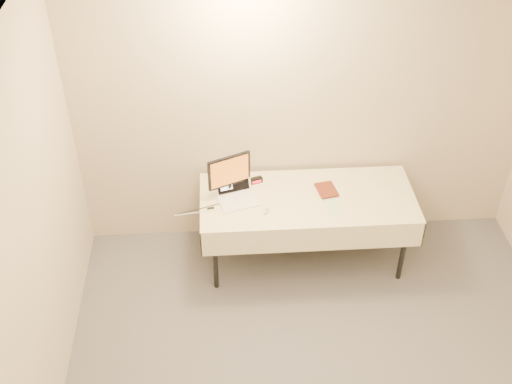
{
  "coord_description": "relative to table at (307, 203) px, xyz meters",
  "views": [
    {
      "loc": [
        -0.74,
        -2.23,
        4.19
      ],
      "look_at": [
        -0.45,
        1.99,
        0.86
      ],
      "focal_mm": 45.0,
      "sensor_mm": 36.0,
      "label": 1
    }
  ],
  "objects": [
    {
      "name": "back_wall",
      "position": [
        0.0,
        0.45,
        0.67
      ],
      "size": [
        4.0,
        0.1,
        2.7
      ],
      "primitive_type": "cube",
      "color": "beige",
      "rests_on": "ground"
    },
    {
      "name": "monitor",
      "position": [
        -0.67,
        0.09,
        0.3
      ],
      "size": [
        0.36,
        0.18,
        0.4
      ],
      "rotation": [
        0.0,
        0.0,
        0.41
      ],
      "color": "black",
      "rests_on": "table"
    },
    {
      "name": "book",
      "position": [
        0.09,
        0.06,
        0.17
      ],
      "size": [
        0.16,
        0.05,
        0.22
      ],
      "primitive_type": "imported",
      "rotation": [
        0.0,
        0.0,
        0.18
      ],
      "color": "#99331B",
      "rests_on": "table"
    },
    {
      "name": "paper_form",
      "position": [
        0.18,
        -0.09,
        0.06
      ],
      "size": [
        0.18,
        0.33,
        0.0
      ],
      "primitive_type": "cube",
      "rotation": [
        0.0,
        0.0,
        0.19
      ],
      "color": "#B8D9AD",
      "rests_on": "table"
    },
    {
      "name": "table",
      "position": [
        0.0,
        0.0,
        0.0
      ],
      "size": [
        1.86,
        0.81,
        0.74
      ],
      "color": "black",
      "rests_on": "ground"
    },
    {
      "name": "laptop",
      "position": [
        -0.62,
        0.03,
        0.12
      ],
      "size": [
        0.39,
        0.37,
        0.22
      ],
      "rotation": [
        0.0,
        0.0,
        0.28
      ],
      "color": "white",
      "rests_on": "table"
    },
    {
      "name": "usb_dongle",
      "position": [
        -0.84,
        -0.1,
        0.07
      ],
      "size": [
        0.06,
        0.03,
        0.01
      ],
      "primitive_type": "cube",
      "rotation": [
        0.0,
        0.0,
        0.19
      ],
      "color": "black",
      "rests_on": "table"
    },
    {
      "name": "clicker",
      "position": [
        -0.38,
        -0.17,
        0.07
      ],
      "size": [
        0.07,
        0.1,
        0.02
      ],
      "primitive_type": "ellipsoid",
      "rotation": [
        0.0,
        0.0,
        -0.35
      ],
      "color": "#B9B9BC",
      "rests_on": "table"
    },
    {
      "name": "alarm_clock",
      "position": [
        -0.43,
        0.24,
        0.09
      ],
      "size": [
        0.12,
        0.08,
        0.05
      ],
      "rotation": [
        0.0,
        0.0,
        0.3
      ],
      "color": "black",
      "rests_on": "table"
    }
  ]
}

